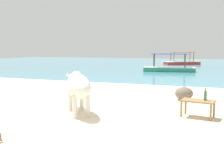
{
  "coord_description": "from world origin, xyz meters",
  "views": [
    {
      "loc": [
        3.06,
        -5.13,
        1.68
      ],
      "look_at": [
        -0.04,
        3.0,
        0.55
      ],
      "focal_mm": 44.39,
      "sensor_mm": 36.0,
      "label": 1
    }
  ],
  "objects_px": {
    "bottle": "(205,95)",
    "boat_green": "(169,68)",
    "cow": "(78,86)",
    "boat_red": "(182,62)",
    "low_bench_table": "(198,103)"
  },
  "relations": [
    {
      "from": "bottle",
      "to": "low_bench_table",
      "type": "bearing_deg",
      "value": -171.22
    },
    {
      "from": "cow",
      "to": "bottle",
      "type": "bearing_deg",
      "value": -113.7
    },
    {
      "from": "cow",
      "to": "bottle",
      "type": "relative_size",
      "value": 5.83
    },
    {
      "from": "cow",
      "to": "bottle",
      "type": "xyz_separation_m",
      "value": [
        2.99,
        0.72,
        -0.16
      ]
    },
    {
      "from": "boat_red",
      "to": "boat_green",
      "type": "distance_m",
      "value": 9.06
    },
    {
      "from": "low_bench_table",
      "to": "boat_green",
      "type": "xyz_separation_m",
      "value": [
        -2.84,
        13.27,
        -0.1
      ]
    },
    {
      "from": "cow",
      "to": "low_bench_table",
      "type": "xyz_separation_m",
      "value": [
        2.82,
        0.69,
        -0.35
      ]
    },
    {
      "from": "boat_red",
      "to": "boat_green",
      "type": "bearing_deg",
      "value": -122.17
    },
    {
      "from": "cow",
      "to": "boat_green",
      "type": "height_order",
      "value": "boat_green"
    },
    {
      "from": "low_bench_table",
      "to": "bottle",
      "type": "relative_size",
      "value": 2.79
    },
    {
      "from": "low_bench_table",
      "to": "boat_green",
      "type": "relative_size",
      "value": 0.22
    },
    {
      "from": "cow",
      "to": "boat_red",
      "type": "bearing_deg",
      "value": -36.75
    },
    {
      "from": "low_bench_table",
      "to": "boat_red",
      "type": "xyz_separation_m",
      "value": [
        -3.02,
        22.33,
        -0.1
      ]
    },
    {
      "from": "low_bench_table",
      "to": "bottle",
      "type": "distance_m",
      "value": 0.25
    },
    {
      "from": "bottle",
      "to": "boat_green",
      "type": "relative_size",
      "value": 0.08
    }
  ]
}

